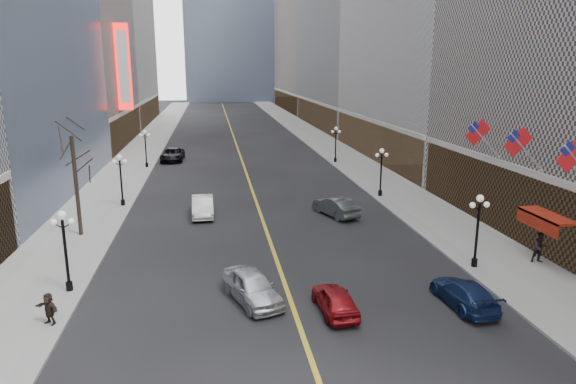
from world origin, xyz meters
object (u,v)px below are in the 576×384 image
object	(u,v)px
streetlamp_west_3	(145,145)
car_nb_near	(252,287)
streetlamp_east_2	(381,167)
car_sb_near	(464,293)
streetlamp_east_3	(336,141)
streetlamp_west_1	(65,243)
streetlamp_west_2	(121,175)
streetlamp_east_1	(478,223)
car_sb_far	(336,206)
car_nb_far	(173,155)
car_sb_mid	(335,300)
car_nb_mid	(203,206)

from	to	relation	value
streetlamp_west_3	car_nb_near	bearing A→B (deg)	-75.72
streetlamp_east_2	streetlamp_west_3	bearing A→B (deg)	142.67
streetlamp_west_3	car_sb_near	xyz separation A→B (m)	(20.55, -40.61, -2.22)
streetlamp_east_3	streetlamp_west_1	world-z (taller)	same
streetlamp_east_2	streetlamp_west_3	distance (m)	29.68
streetlamp_west_3	streetlamp_east_2	bearing A→B (deg)	-37.33
streetlamp_west_2	car_nb_near	world-z (taller)	streetlamp_west_2
streetlamp_east_1	car_sb_far	xyz separation A→B (m)	(-5.67, 12.51, -2.10)
car_nb_far	car_sb_mid	bearing A→B (deg)	-73.70
car_sb_near	car_sb_far	xyz separation A→B (m)	(-2.62, 17.11, 0.11)
streetlamp_east_1	streetlamp_west_1	bearing A→B (deg)	180.00
car_nb_mid	streetlamp_west_2	bearing A→B (deg)	149.91
car_nb_near	car_sb_mid	world-z (taller)	car_nb_near
streetlamp_west_2	streetlamp_east_2	bearing A→B (deg)	0.00
streetlamp_east_1	streetlamp_west_2	world-z (taller)	same
streetlamp_west_2	car_sb_near	world-z (taller)	streetlamp_west_2
streetlamp_east_1	car_sb_mid	distance (m)	10.95
streetlamp_east_2	car_nb_far	xyz separation A→B (m)	(-20.80, 22.63, -2.07)
car_nb_far	car_nb_near	bearing A→B (deg)	-78.22
streetlamp_east_3	streetlamp_west_3	bearing A→B (deg)	180.00
streetlamp_west_1	streetlamp_east_3	bearing A→B (deg)	56.75
streetlamp_west_3	car_nb_mid	size ratio (longest dim) A/B	0.92
car_nb_near	car_nb_far	world-z (taller)	car_nb_far
streetlamp_east_1	streetlamp_west_1	xyz separation A→B (m)	(-23.60, 0.00, 0.00)
streetlamp_west_1	car_sb_far	world-z (taller)	streetlamp_west_1
streetlamp_west_3	car_sb_far	size ratio (longest dim) A/B	0.93
streetlamp_west_3	streetlamp_east_1	bearing A→B (deg)	-56.75
streetlamp_east_1	car_sb_far	bearing A→B (deg)	114.40
streetlamp_west_2	car_sb_near	distance (m)	30.63
streetlamp_west_2	car_nb_near	bearing A→B (deg)	-64.45
streetlamp_east_1	car_nb_near	xyz separation A→B (m)	(-13.80, -2.50, -2.08)
streetlamp_east_1	car_sb_near	size ratio (longest dim) A/B	0.96
streetlamp_east_2	car_sb_near	xyz separation A→B (m)	(-3.05, -22.61, -2.22)
car_nb_far	car_sb_near	distance (m)	48.59
car_nb_near	streetlamp_west_1	bearing A→B (deg)	146.54
car_sb_far	car_nb_mid	bearing A→B (deg)	-29.11
streetlamp_east_1	car_nb_near	world-z (taller)	streetlamp_east_1
car_nb_far	car_sb_mid	size ratio (longest dim) A/B	1.46
streetlamp_west_1	car_nb_mid	bearing A→B (deg)	63.58
streetlamp_west_2	car_sb_mid	size ratio (longest dim) A/B	1.11
car_nb_near	car_nb_mid	bearing A→B (deg)	80.32
car_nb_far	car_sb_far	bearing A→B (deg)	-59.16
streetlamp_east_1	streetlamp_west_2	distance (m)	29.68
car_sb_far	streetlamp_west_2	bearing A→B (deg)	-37.66
streetlamp_west_2	car_sb_near	size ratio (longest dim) A/B	0.96
streetlamp_west_2	car_nb_near	distance (m)	22.82
streetlamp_east_3	car_sb_far	bearing A→B (deg)	-103.57
car_nb_mid	car_sb_near	world-z (taller)	car_nb_mid
car_sb_near	car_sb_mid	size ratio (longest dim) A/B	1.16
streetlamp_west_1	car_sb_mid	xyz separation A→B (m)	(13.80, -4.37, -2.21)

